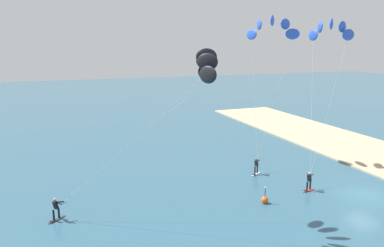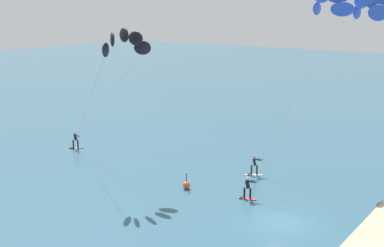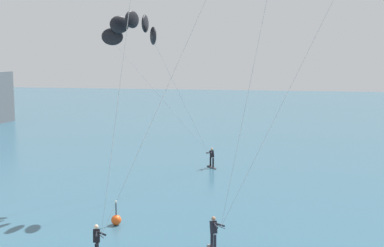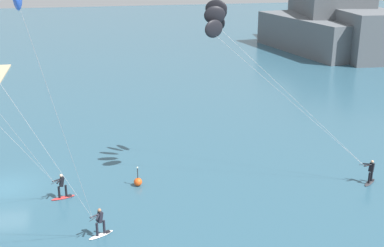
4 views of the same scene
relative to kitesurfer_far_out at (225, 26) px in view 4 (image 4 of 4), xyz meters
The scene contains 4 objects.
ground_plane 17.97m from the kitesurfer_far_out, 94.23° to the right, with size 240.00×240.00×0.00m, color #2D566B.
kitesurfer_far_out is the anchor object (origin of this frame).
marker_buoy 11.74m from the kitesurfer_far_out, 85.62° to the right, with size 0.56×0.56×1.38m.
distant_headland 54.18m from the kitesurfer_far_out, 145.53° to the left, with size 30.44×16.80×8.37m.
Camera 4 is at (31.92, 5.85, 14.80)m, focal length 46.64 mm.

